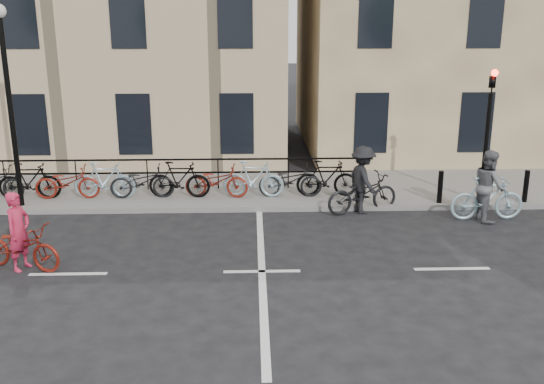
{
  "coord_description": "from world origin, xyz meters",
  "views": [
    {
      "loc": [
        -0.18,
        -11.65,
        5.09
      ],
      "look_at": [
        0.28,
        2.17,
        1.1
      ],
      "focal_mm": 40.0,
      "sensor_mm": 36.0,
      "label": 1
    }
  ],
  "objects_px": {
    "cyclist_pink": "(20,243)",
    "cyclist_grey": "(488,192)",
    "traffic_light": "(489,119)",
    "lamp_post": "(7,82)",
    "cyclist_dark": "(362,187)"
  },
  "relations": [
    {
      "from": "cyclist_pink",
      "to": "lamp_post",
      "type": "bearing_deg",
      "value": 39.08
    },
    {
      "from": "lamp_post",
      "to": "cyclist_dark",
      "type": "distance_m",
      "value": 9.69
    },
    {
      "from": "traffic_light",
      "to": "cyclist_grey",
      "type": "xyz_separation_m",
      "value": [
        -0.29,
        -1.17,
        -1.7
      ]
    },
    {
      "from": "lamp_post",
      "to": "cyclist_dark",
      "type": "bearing_deg",
      "value": -3.09
    },
    {
      "from": "traffic_light",
      "to": "lamp_post",
      "type": "height_order",
      "value": "lamp_post"
    },
    {
      "from": "traffic_light",
      "to": "cyclist_grey",
      "type": "relative_size",
      "value": 2.01
    },
    {
      "from": "cyclist_grey",
      "to": "cyclist_dark",
      "type": "distance_m",
      "value": 3.21
    },
    {
      "from": "cyclist_pink",
      "to": "cyclist_dark",
      "type": "bearing_deg",
      "value": -46.19
    },
    {
      "from": "cyclist_pink",
      "to": "cyclist_dark",
      "type": "xyz_separation_m",
      "value": [
        7.81,
        3.57,
        0.14
      ]
    },
    {
      "from": "lamp_post",
      "to": "cyclist_pink",
      "type": "distance_m",
      "value": 5.22
    },
    {
      "from": "traffic_light",
      "to": "cyclist_grey",
      "type": "distance_m",
      "value": 2.09
    },
    {
      "from": "traffic_light",
      "to": "cyclist_pink",
      "type": "xyz_separation_m",
      "value": [
        -11.23,
        -4.01,
        -1.87
      ]
    },
    {
      "from": "traffic_light",
      "to": "cyclist_dark",
      "type": "xyz_separation_m",
      "value": [
        -3.42,
        -0.44,
        -1.73
      ]
    },
    {
      "from": "lamp_post",
      "to": "cyclist_pink",
      "type": "xyz_separation_m",
      "value": [
        1.47,
        -4.07,
        -2.91
      ]
    },
    {
      "from": "cyclist_pink",
      "to": "cyclist_grey",
      "type": "xyz_separation_m",
      "value": [
        10.93,
        2.84,
        0.17
      ]
    }
  ]
}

